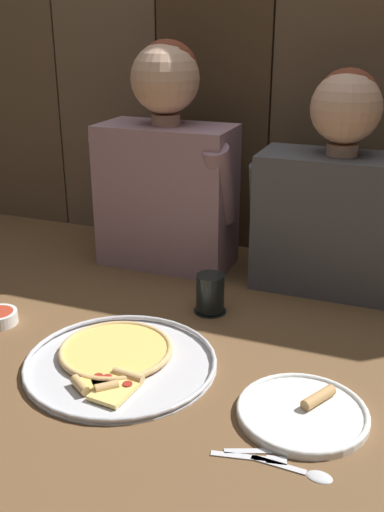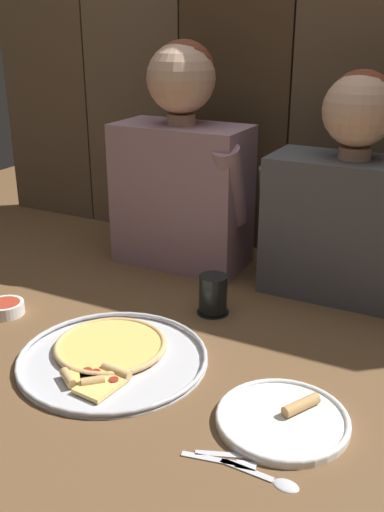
% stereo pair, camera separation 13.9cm
% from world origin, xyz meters
% --- Properties ---
extents(ground_plane, '(3.20, 3.20, 0.00)m').
position_xyz_m(ground_plane, '(0.00, 0.00, 0.00)').
color(ground_plane, brown).
extents(pizza_tray, '(0.42, 0.42, 0.03)m').
position_xyz_m(pizza_tray, '(-0.12, -0.12, 0.01)').
color(pizza_tray, silver).
rests_on(pizza_tray, ground).
extents(dinner_plate, '(0.25, 0.25, 0.03)m').
position_xyz_m(dinner_plate, '(0.29, -0.16, 0.01)').
color(dinner_plate, white).
rests_on(dinner_plate, ground).
extents(drinking_glass, '(0.08, 0.08, 0.10)m').
position_xyz_m(drinking_glass, '(-0.01, 0.18, 0.05)').
color(drinking_glass, black).
rests_on(drinking_glass, ground).
extents(dipping_bowl, '(0.09, 0.09, 0.03)m').
position_xyz_m(dipping_bowl, '(-0.48, -0.07, 0.02)').
color(dipping_bowl, white).
rests_on(dipping_bowl, ground).
extents(table_fork, '(0.13, 0.04, 0.01)m').
position_xyz_m(table_fork, '(0.24, -0.31, 0.00)').
color(table_fork, silver).
rests_on(table_fork, ground).
extents(table_knife, '(0.15, 0.07, 0.01)m').
position_xyz_m(table_knife, '(0.26, -0.28, 0.00)').
color(table_knife, silver).
rests_on(table_knife, ground).
extents(table_spoon, '(0.14, 0.03, 0.01)m').
position_xyz_m(table_spoon, '(0.33, -0.31, 0.00)').
color(table_spoon, silver).
rests_on(table_spoon, ground).
extents(diner_left, '(0.42, 0.22, 0.65)m').
position_xyz_m(diner_left, '(-0.25, 0.45, 0.30)').
color(diner_left, gray).
rests_on(diner_left, ground).
extents(diner_right, '(0.45, 0.20, 0.59)m').
position_xyz_m(diner_right, '(0.25, 0.44, 0.26)').
color(diner_right, '#4C4C51').
rests_on(diner_right, ground).
extents(wooden_backdrop_wall, '(2.19, 0.03, 1.13)m').
position_xyz_m(wooden_backdrop_wall, '(-0.00, 0.67, 0.56)').
color(wooden_backdrop_wall, brown).
rests_on(wooden_backdrop_wall, ground).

